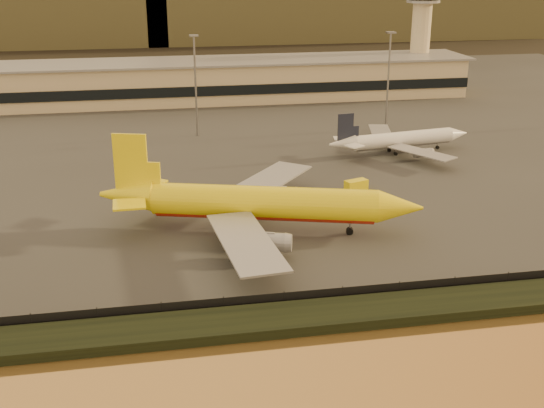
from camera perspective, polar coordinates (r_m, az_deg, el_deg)
The scene contains 11 objects.
ground at distance 103.91m, azimuth 2.84°, elevation -5.03°, with size 900.00×900.00×0.00m, color black.
embankment at distance 88.98m, azimuth 5.36°, elevation -9.21°, with size 320.00×7.00×1.40m, color black.
tarmac at distance 192.81m, azimuth -3.62°, elevation 6.93°, with size 320.00×220.00×0.20m, color #2D2D2D.
perimeter_fence at distance 92.07m, azimuth 4.70°, elevation -7.69°, with size 300.00×0.05×2.20m, color black.
terminal_building at distance 220.37m, azimuth -8.45°, elevation 10.06°, with size 202.00×25.00×12.60m.
control_tower at distance 241.74m, azimuth 12.39°, elevation 14.40°, with size 11.20×11.20×35.50m.
apron_light_masts at distance 172.83m, azimuth 2.12°, elevation 10.68°, with size 152.20×12.20×25.40m.
dhl_cargo_jet at distance 113.67m, azimuth -1.15°, elevation 0.03°, with size 53.56×51.21×16.27m.
white_narrowbody_jet at distance 162.83m, azimuth 10.70°, elevation 5.29°, with size 36.26×35.03×10.43m.
gse_vehicle_yellow at distance 135.90m, azimuth 7.05°, elevation 1.59°, with size 4.54×2.04×2.04m, color yellow.
gse_vehicle_white at distance 129.16m, azimuth -6.06°, elevation 0.58°, with size 4.14×1.86×1.86m, color white.
Camera 1 is at (-22.05, -91.38, 44.28)m, focal length 45.00 mm.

